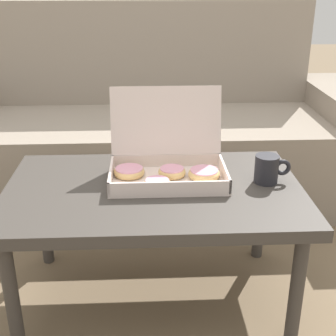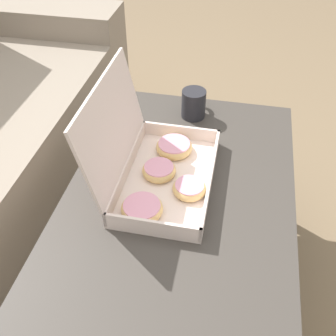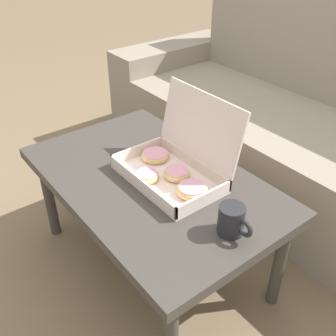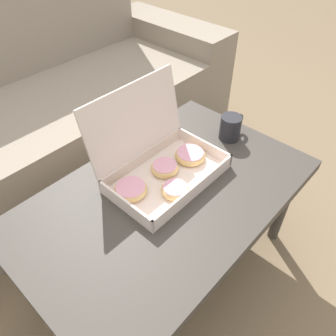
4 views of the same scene
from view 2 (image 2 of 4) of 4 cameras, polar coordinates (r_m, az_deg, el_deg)
name	(u,v)px [view 2 (image 2 of 4)]	position (r m, az deg, el deg)	size (l,w,h in m)	color
ground_plane	(144,279)	(1.42, -3.48, -15.82)	(12.00, 12.00, 0.00)	#756047
coffee_table	(178,207)	(1.09, 1.53, -5.74)	(0.98, 0.61, 0.44)	#3D3833
pastry_box	(156,166)	(1.06, -1.81, 0.30)	(0.39, 0.29, 0.29)	silver
coffee_mug	(194,103)	(1.32, 3.76, 9.38)	(0.12, 0.08, 0.10)	#232328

